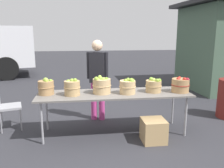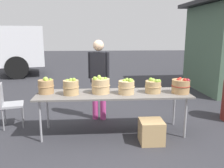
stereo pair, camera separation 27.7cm
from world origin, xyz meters
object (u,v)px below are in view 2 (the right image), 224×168
apple_basket_green_1 (71,87)px  folding_chair (8,102)px  apple_basket_green_0 (46,86)px  apple_basket_green_2 (101,85)px  vendor_adult (99,74)px  apple_basket_red_0 (181,86)px  apple_basket_green_3 (127,87)px  market_table (113,95)px  produce_crate (151,132)px  apple_basket_green_4 (153,86)px

apple_basket_green_1 → folding_chair: size_ratio=0.35×
apple_basket_green_0 → apple_basket_green_2: bearing=-3.4°
apple_basket_green_0 → folding_chair: size_ratio=0.35×
apple_basket_green_0 → apple_basket_green_2: 0.96m
vendor_adult → folding_chair: (-1.75, -0.30, -0.47)m
apple_basket_red_0 → apple_basket_green_3: bearing=179.0°
folding_chair → apple_basket_green_0: bearing=-128.3°
vendor_adult → apple_basket_green_1: bearing=70.8°
market_table → apple_basket_green_2: (-0.22, 0.02, 0.18)m
apple_basket_green_0 → apple_basket_red_0: (2.37, -0.15, -0.00)m
market_table → apple_basket_green_2: bearing=175.9°
apple_basket_green_2 → apple_basket_green_3: bearing=-10.0°
market_table → produce_crate: market_table is taller
market_table → apple_basket_green_3: size_ratio=9.10×
vendor_adult → apple_basket_green_0: bearing=48.3°
produce_crate → apple_basket_green_2: bearing=150.9°
apple_basket_red_0 → folding_chair: size_ratio=0.38×
apple_basket_green_0 → vendor_adult: size_ratio=0.18×
apple_basket_green_1 → produce_crate: 1.56m
market_table → apple_basket_green_0: size_ratio=9.07×
market_table → apple_basket_green_2: size_ratio=8.11×
market_table → folding_chair: (-1.99, 0.42, -0.21)m
market_table → vendor_adult: (-0.24, 0.73, 0.26)m
apple_basket_green_3 → folding_chair: (-2.22, 0.48, -0.37)m
apple_basket_green_0 → folding_chair: apple_basket_green_0 is taller
market_table → folding_chair: bearing=168.0°
apple_basket_green_0 → vendor_adult: vendor_adult is taller
apple_basket_green_2 → apple_basket_green_3: apple_basket_green_2 is taller
apple_basket_green_2 → vendor_adult: (-0.02, 0.71, 0.09)m
apple_basket_green_0 → apple_basket_red_0: size_ratio=0.91×
apple_basket_green_1 → apple_basket_green_3: size_ratio=1.01×
produce_crate → market_table: bearing=143.7°
folding_chair → produce_crate: folding_chair is taller
vendor_adult → folding_chair: 1.83m
vendor_adult → produce_crate: (0.84, -1.17, -0.78)m
apple_basket_red_0 → apple_basket_green_4: bearing=172.3°
market_table → apple_basket_green_1: bearing=-176.6°
apple_basket_red_0 → folding_chair: 3.24m
apple_basket_green_2 → produce_crate: bearing=-29.1°
apple_basket_green_0 → folding_chair: 0.95m
apple_basket_green_3 → apple_basket_red_0: apple_basket_red_0 is taller
market_table → apple_basket_green_4: 0.73m
market_table → vendor_adult: size_ratio=1.63×
apple_basket_green_4 → apple_basket_red_0: size_ratio=0.91×
apple_basket_green_2 → apple_basket_green_4: (0.93, -0.03, -0.02)m
apple_basket_green_1 → apple_basket_green_4: (1.45, 0.03, -0.02)m
folding_chair → apple_basket_green_2: bearing=-117.9°
apple_basket_red_0 → apple_basket_green_2: bearing=176.1°
apple_basket_green_2 → folding_chair: apple_basket_green_2 is taller
vendor_adult → apple_basket_green_3: bearing=134.3°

